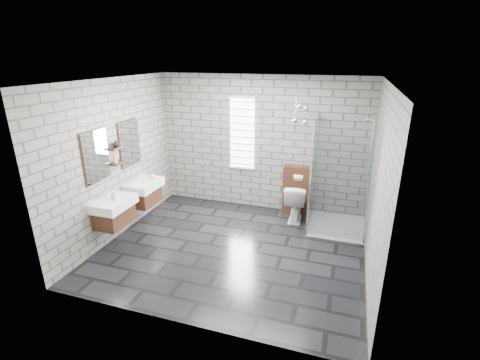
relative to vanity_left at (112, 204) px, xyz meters
The scene contains 20 objects.
floor 2.11m from the vanity_left, 14.38° to the left, with size 4.20×3.60×0.02m, color black.
ceiling 2.77m from the vanity_left, 14.38° to the left, with size 4.20×3.60×0.02m, color white.
wall_back 3.05m from the vanity_left, 50.32° to the left, with size 4.20×0.02×2.70m, color gray.
wall_front 2.39m from the vanity_left, 34.71° to the right, with size 4.20×0.02×2.70m, color gray.
wall_left 0.80m from the vanity_left, 112.53° to the left, with size 0.02×3.60×2.70m, color gray.
wall_right 4.09m from the vanity_left, ahead, with size 0.02×3.60×2.70m, color gray.
vanity_left is the anchor object (origin of this frame).
vanity_right 0.89m from the vanity_left, 90.00° to the left, with size 0.47×0.70×1.57m.
shelf_lower 0.72m from the vanity_left, 105.63° to the left, with size 0.14×0.30×0.03m, color #4A2816.
shelf_upper 0.94m from the vanity_left, 105.63° to the left, with size 0.14×0.30×0.03m, color #4A2816.
window 2.84m from the vanity_left, 56.43° to the left, with size 0.56×0.05×1.48m.
cistern_panel 3.49m from the vanity_left, 38.96° to the left, with size 0.60×0.20×1.00m, color #4A2816.
flush_plate 3.42m from the vanity_left, 37.59° to the left, with size 0.18×0.01×0.12m, color silver.
shower_enclosure 3.80m from the vanity_left, 26.13° to the left, with size 1.00×1.00×2.03m.
pendant_cluster 3.53m from the vanity_left, 34.51° to the left, with size 0.26×0.22×0.82m.
toilet 3.35m from the vanity_left, 35.61° to the left, with size 0.40×0.70×0.72m, color white.
soap_bottle_a 0.19m from the vanity_left, ahead, with size 0.08×0.08×0.17m, color #B2B2B2.
soap_bottle_b 1.03m from the vanity_left, 80.73° to the left, with size 0.12×0.12×0.15m, color #B2B2B2.
soap_bottle_c 0.78m from the vanity_left, 107.12° to the left, with size 0.07×0.08×0.19m, color #B2B2B2.
vase 1.01m from the vanity_left, 104.29° to the left, with size 0.12×0.12×0.13m, color #B2B2B2.
Camera 1 is at (1.66, -4.77, 3.06)m, focal length 26.00 mm.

